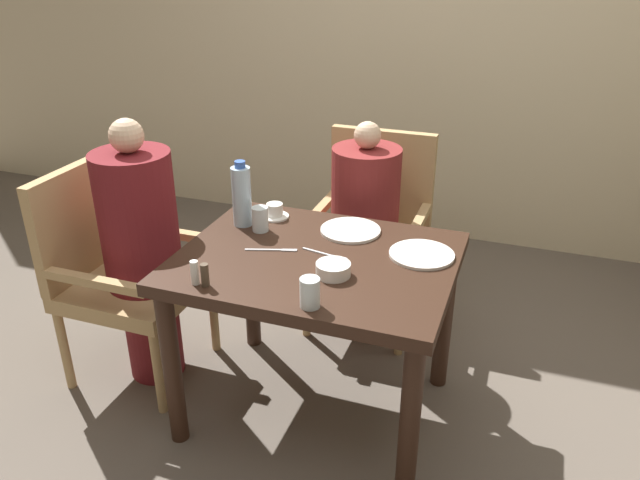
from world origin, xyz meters
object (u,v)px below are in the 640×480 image
Objects in this scene: chair_far_side at (372,222)px; diner_in_far_chair at (364,228)px; bowl_small at (333,269)px; plate_main_right at (350,230)px; teacup_with_saucer at (275,212)px; chair_left_side at (116,266)px; glass_tall_mid at (260,219)px; plate_main_left at (422,254)px; diner_in_left_chair at (143,252)px; water_bottle at (242,196)px; glass_tall_near at (310,293)px.

diner_in_far_chair is at bearing -90.00° from chair_far_side.
bowl_small is at bearing -83.54° from chair_far_side.
teacup_with_saucer is at bearing 175.08° from plate_main_right.
chair_left_side is at bearing -155.88° from teacup_with_saucer.
chair_left_side is 0.73m from teacup_with_saucer.
diner_in_far_chair is at bearing 97.55° from plate_main_right.
glass_tall_mid is (0.63, 0.14, 0.26)m from chair_left_side.
chair_left_side reaches higher than bowl_small.
teacup_with_saucer is at bearing 167.62° from plate_main_left.
glass_tall_mid is at bearing 16.05° from diner_in_left_chair.
teacup_with_saucer is at bearing 30.18° from diner_in_left_chair.
bowl_small is (0.11, -0.79, 0.20)m from diner_in_far_chair.
chair_left_side is 0.66m from water_bottle.
chair_far_side is 0.80m from plate_main_left.
diner_in_far_chair reaches higher than glass_tall_near.
water_bottle is at bearing -127.83° from diner_in_far_chair.
diner_in_far_chair is 0.52m from teacup_with_saucer.
chair_left_side is at bearing -144.07° from diner_in_far_chair.
diner_in_left_chair is 1.13m from chair_far_side.
plate_main_right is at bearing 94.43° from glass_tall_near.
plate_main_right is 0.59m from glass_tall_near.
chair_far_side reaches higher than teacup_with_saucer.
water_bottle is at bearing -120.99° from chair_far_side.
chair_left_side is 0.70m from glass_tall_mid.
chair_far_side is at bearing 66.59° from glass_tall_mid.
plate_main_right is at bearing -4.92° from teacup_with_saucer.
diner_in_far_chair is 8.60× the size of bowl_small.
diner_in_left_chair is 0.96m from glass_tall_near.
chair_left_side reaches higher than plate_main_right.
teacup_with_saucer is at bearing 134.86° from bowl_small.
chair_left_side is 7.63× the size of bowl_small.
chair_left_side is 1.00× the size of chair_far_side.
glass_tall_near is (0.49, -0.51, -0.08)m from water_bottle.
glass_tall_near reaches higher than bowl_small.
plate_main_left is at bearing -2.58° from water_bottle.
chair_far_side reaches higher than glass_tall_mid.
plate_main_left and plate_main_right have the same top height.
diner_in_far_chair is at bearing 97.65° from bowl_small.
chair_far_side is at bearing 61.29° from teacup_with_saucer.
chair_left_side is 3.44× the size of water_bottle.
chair_far_side is 7.90× the size of teacup_with_saucer.
glass_tall_mid is (0.09, -0.03, -0.08)m from water_bottle.
plate_main_left is 0.34m from plate_main_right.
glass_tall_near is at bearing -57.67° from teacup_with_saucer.
bowl_small is (0.05, -0.37, 0.02)m from plate_main_right.
chair_left_side reaches higher than plate_main_left.
glass_tall_near is (0.10, -1.01, 0.23)m from diner_in_far_chair.
glass_tall_near is at bearing -46.24° from water_bottle.
chair_far_side is 0.15m from diner_in_far_chair.
plate_main_right is 2.04× the size of teacup_with_saucer.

